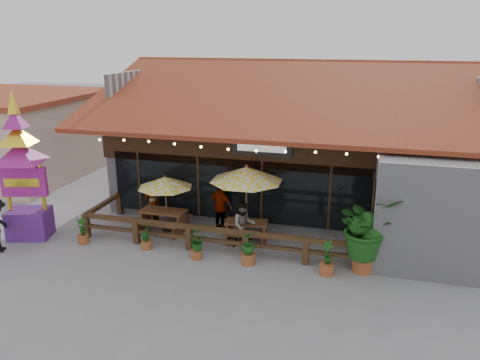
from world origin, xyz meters
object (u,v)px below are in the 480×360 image
(umbrella_right, at_px, (246,174))
(thai_sign_tower, at_px, (20,157))
(umbrella_left, at_px, (165,182))
(tropical_plant, at_px, (366,229))
(picnic_table_right, at_px, (247,228))
(picnic_table_left, at_px, (163,217))

(umbrella_right, bearing_deg, thai_sign_tower, -165.61)
(umbrella_left, relative_size, tropical_plant, 0.89)
(umbrella_left, bearing_deg, picnic_table_right, -1.06)
(umbrella_left, relative_size, thai_sign_tower, 0.39)
(tropical_plant, bearing_deg, umbrella_right, 161.00)
(umbrella_right, bearing_deg, umbrella_left, -177.96)
(umbrella_left, height_order, umbrella_right, umbrella_right)
(umbrella_right, xyz_separation_m, picnic_table_left, (-3.17, -0.15, -1.88))
(umbrella_left, xyz_separation_m, tropical_plant, (7.22, -1.32, -0.48))
(picnic_table_right, bearing_deg, tropical_plant, -17.15)
(umbrella_left, bearing_deg, tropical_plant, -10.39)
(umbrella_left, relative_size, umbrella_right, 0.64)
(tropical_plant, bearing_deg, picnic_table_right, 162.85)
(umbrella_left, bearing_deg, thai_sign_tower, -158.01)
(thai_sign_tower, bearing_deg, picnic_table_left, 22.04)
(picnic_table_left, xyz_separation_m, tropical_plant, (7.33, -1.28, 0.88))
(umbrella_right, bearing_deg, picnic_table_right, -70.64)
(umbrella_left, distance_m, thai_sign_tower, 5.07)
(umbrella_right, height_order, picnic_table_left, umbrella_right)
(umbrella_left, distance_m, tropical_plant, 7.35)
(umbrella_right, distance_m, thai_sign_tower, 7.91)
(picnic_table_left, height_order, thai_sign_tower, thai_sign_tower)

